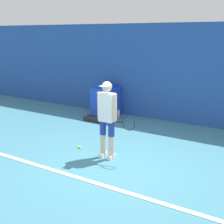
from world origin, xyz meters
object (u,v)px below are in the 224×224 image
at_px(covered_chair, 106,101).
at_px(water_bottle, 118,113).
at_px(tennis_player, 107,116).
at_px(tennis_ball, 80,147).
at_px(equipment_bag, 96,119).

xyz_separation_m(covered_chair, water_bottle, (0.49, 0.01, -0.38)).
height_order(tennis_player, covered_chair, tennis_player).
distance_m(tennis_ball, water_bottle, 3.08).
bearing_deg(equipment_bag, tennis_player, -49.54).
height_order(tennis_player, tennis_ball, tennis_player).
xyz_separation_m(tennis_player, equipment_bag, (-1.92, 2.25, -0.88)).
bearing_deg(equipment_bag, tennis_ball, -64.05).
relative_size(tennis_player, water_bottle, 6.41).
height_order(tennis_ball, water_bottle, water_bottle).
bearing_deg(water_bottle, equipment_bag, -110.05).
bearing_deg(water_bottle, covered_chair, -178.27).
bearing_deg(equipment_bag, water_bottle, 69.95).
xyz_separation_m(equipment_bag, water_bottle, (0.31, 0.86, 0.05)).
bearing_deg(tennis_player, tennis_ball, 172.97).
distance_m(tennis_player, tennis_ball, 1.27).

